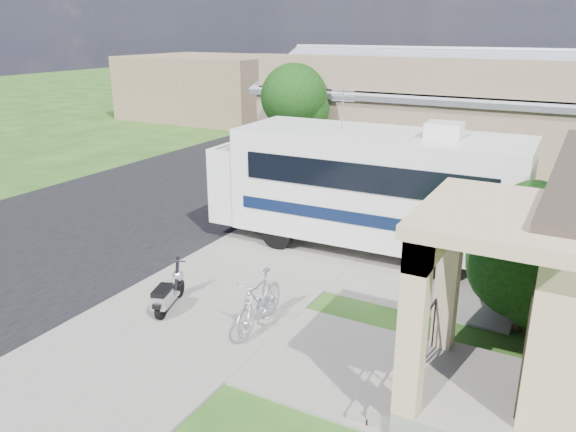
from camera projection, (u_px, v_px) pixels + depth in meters
The scene contains 18 objects.
ground at pixel (253, 309), 12.05m from camera, with size 120.00×120.00×0.00m, color #1B4011.
street_slab at pixel (228, 170), 23.77m from camera, with size 9.00×80.00×0.02m, color black.
sidewalk_slab at pixel (373, 190), 20.81m from camera, with size 4.00×80.00×0.06m, color slate.
driveway_slab at pixel (389, 251), 15.10m from camera, with size 7.00×6.00×0.05m, color slate.
walk_slab at pixel (367, 371), 9.85m from camera, with size 4.00×3.00×0.05m, color slate.
warehouse at pixel (432, 124), 23.04m from camera, with size 12.50×8.40×5.04m.
distant_bldg_far at pixel (211, 87), 37.43m from camera, with size 10.00×8.00×4.00m, color brown.
distant_bldg_near at pixel (316, 80), 46.63m from camera, with size 8.00×7.00×3.20m, color #806750.
street_tree_a at pixel (297, 101), 20.22m from camera, with size 2.44×2.40×4.58m.
street_tree_b at pixel (388, 76), 28.50m from camera, with size 2.44×2.40×4.73m.
street_tree_c at pixel (434, 71), 36.08m from camera, with size 2.44×2.40×4.42m.
motorhome at pixel (366, 184), 14.82m from camera, with size 8.30×2.87×4.22m.
shrub at pixel (533, 256), 10.76m from camera, with size 2.52×2.40×3.09m.
scooter at pixel (168, 293), 11.81m from camera, with size 0.71×1.42×0.96m.
bicycle at pixel (259, 304), 11.08m from camera, with size 0.53×1.89×1.13m, color #B1B2B9.
pickup_truck at pixel (290, 143), 25.05m from camera, with size 2.80×6.08×1.69m, color silver.
van at pixel (340, 120), 31.07m from camera, with size 2.42×5.95×1.73m, color silver.
garden_hose at pixel (413, 353), 10.24m from camera, with size 0.44×0.44×0.20m, color #146627.
Camera 1 is at (5.82, -9.10, 5.75)m, focal length 35.00 mm.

